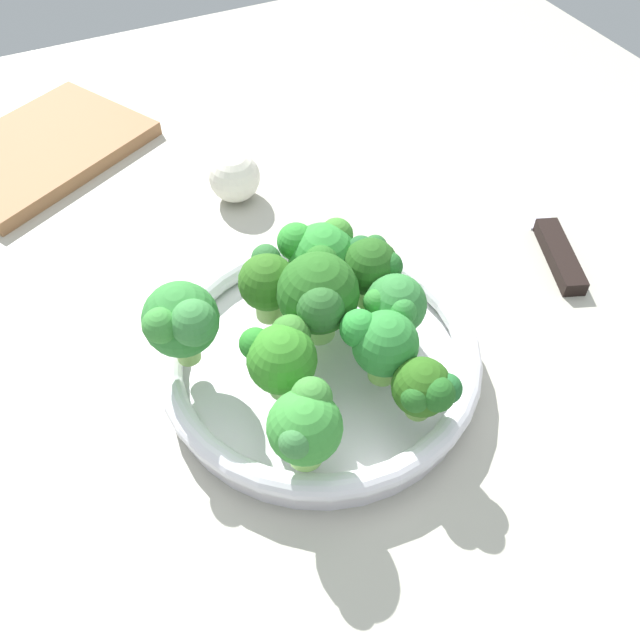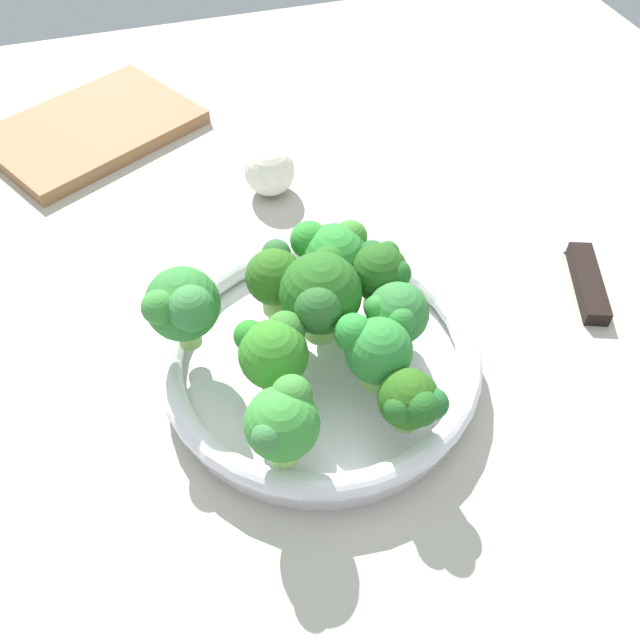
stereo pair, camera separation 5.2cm
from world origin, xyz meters
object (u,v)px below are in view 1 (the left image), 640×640
(broccoli_floret_3, at_px, (281,356))
(broccoli_floret_8, at_px, (371,266))
(cutting_board, at_px, (39,150))
(garlic_bulb, at_px, (234,177))
(broccoli_floret_6, at_px, (267,280))
(broccoli_floret_5, at_px, (395,306))
(broccoli_floret_9, at_px, (305,426))
(broccoli_floret_4, at_px, (183,324))
(bowl, at_px, (320,358))
(broccoli_floret_1, at_px, (321,254))
(broccoli_floret_0, at_px, (425,390))
(knife, at_px, (544,225))
(broccoli_floret_2, at_px, (319,295))
(broccoli_floret_7, at_px, (380,342))

(broccoli_floret_3, height_order, broccoli_floret_8, broccoli_floret_8)
(cutting_board, height_order, garlic_bulb, garlic_bulb)
(broccoli_floret_3, relative_size, cutting_board, 0.28)
(broccoli_floret_6, height_order, broccoli_floret_8, broccoli_floret_8)
(broccoli_floret_5, bearing_deg, broccoli_floret_3, -175.53)
(broccoli_floret_5, relative_size, broccoli_floret_9, 0.92)
(broccoli_floret_4, bearing_deg, bowl, -14.58)
(broccoli_floret_3, xyz_separation_m, broccoli_floret_8, (0.10, 0.05, 0.00))
(broccoli_floret_1, height_order, broccoli_floret_8, broccoli_floret_1)
(bowl, bearing_deg, broccoli_floret_3, -149.97)
(broccoli_floret_6, xyz_separation_m, garlic_bulb, (0.04, 0.20, -0.05))
(broccoli_floret_4, relative_size, garlic_bulb, 1.44)
(broccoli_floret_1, relative_size, garlic_bulb, 1.22)
(broccoli_floret_0, distance_m, broccoli_floret_1, 0.15)
(broccoli_floret_5, relative_size, knife, 0.24)
(broccoli_floret_3, distance_m, cutting_board, 0.46)
(broccoli_floret_9, bearing_deg, broccoli_floret_0, -3.24)
(broccoli_floret_4, xyz_separation_m, garlic_bulb, (0.12, 0.23, -0.06))
(broccoli_floret_2, xyz_separation_m, broccoli_floret_9, (-0.06, -0.10, -0.01))
(broccoli_floret_3, distance_m, garlic_bulb, 0.29)
(broccoli_floret_3, distance_m, knife, 0.35)
(broccoli_floret_8, bearing_deg, broccoli_floret_6, 163.80)
(broccoli_floret_0, xyz_separation_m, broccoli_floret_8, (0.02, 0.12, 0.01))
(broccoli_floret_7, distance_m, garlic_bulb, 0.30)
(broccoli_floret_1, xyz_separation_m, garlic_bulb, (-0.01, 0.19, -0.05))
(cutting_board, bearing_deg, broccoli_floret_9, -78.56)
(bowl, relative_size, broccoli_floret_6, 4.24)
(broccoli_floret_0, height_order, broccoli_floret_7, broccoli_floret_7)
(knife, xyz_separation_m, cutting_board, (-0.44, 0.35, 0.00))
(broccoli_floret_4, distance_m, garlic_bulb, 0.26)
(broccoli_floret_6, bearing_deg, bowl, -65.99)
(bowl, xyz_separation_m, broccoli_floret_9, (-0.05, -0.09, 0.06))
(broccoli_floret_0, bearing_deg, broccoli_floret_1, 93.61)
(broccoli_floret_4, bearing_deg, garlic_bulb, 61.89)
(bowl, distance_m, broccoli_floret_6, 0.08)
(garlic_bulb, bearing_deg, bowl, -94.71)
(broccoli_floret_3, relative_size, broccoli_floret_6, 1.01)
(broccoli_floret_8, xyz_separation_m, cutting_board, (-0.21, 0.39, -0.07))
(garlic_bulb, bearing_deg, broccoli_floret_0, -87.06)
(broccoli_floret_1, relative_size, broccoli_floret_8, 1.02)
(bowl, xyz_separation_m, broccoli_floret_3, (-0.04, -0.03, 0.05))
(broccoli_floret_2, bearing_deg, broccoli_floret_8, 16.93)
(bowl, relative_size, broccoli_floret_1, 4.00)
(bowl, bearing_deg, broccoli_floret_1, 63.90)
(broccoli_floret_8, height_order, cutting_board, broccoli_floret_8)
(broccoli_floret_1, xyz_separation_m, broccoli_floret_8, (0.03, -0.03, 0.00))
(garlic_bulb, bearing_deg, broccoli_floret_2, -93.98)
(broccoli_floret_2, distance_m, broccoli_floret_8, 0.06)
(broccoli_floret_2, xyz_separation_m, knife, (0.28, 0.05, -0.08))
(broccoli_floret_4, height_order, broccoli_floret_9, broccoli_floret_4)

